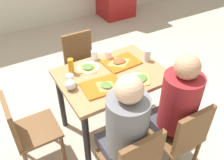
# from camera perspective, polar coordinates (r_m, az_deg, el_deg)

# --- Properties ---
(ground_plane) EXTENTS (10.00, 10.00, 0.02)m
(ground_plane) POSITION_cam_1_polar(r_m,az_deg,el_deg) (2.89, 0.00, -11.26)
(ground_plane) COLOR #B7A893
(main_table) EXTENTS (1.03, 0.76, 0.78)m
(main_table) POSITION_cam_1_polar(r_m,az_deg,el_deg) (2.43, 0.00, -0.76)
(main_table) COLOR #9E7247
(main_table) RESTS_ON ground_plane
(chair_near_right) EXTENTS (0.40, 0.40, 0.85)m
(chair_near_right) POSITION_cam_1_polar(r_m,az_deg,el_deg) (2.25, 16.14, -12.42)
(chair_near_right) COLOR brown
(chair_near_right) RESTS_ON ground_plane
(chair_far_side) EXTENTS (0.40, 0.40, 0.85)m
(chair_far_side) POSITION_cam_1_polar(r_m,az_deg,el_deg) (3.09, -7.23, 4.41)
(chair_far_side) COLOR brown
(chair_far_side) RESTS_ON ground_plane
(chair_left_end) EXTENTS (0.40, 0.40, 0.85)m
(chair_left_end) POSITION_cam_1_polar(r_m,az_deg,el_deg) (2.34, -19.71, -10.80)
(chair_left_end) COLOR brown
(chair_left_end) RESTS_ON ground_plane
(person_in_red) EXTENTS (0.32, 0.42, 1.26)m
(person_in_red) POSITION_cam_1_polar(r_m,az_deg,el_deg) (1.89, 2.91, -11.39)
(person_in_red) COLOR #383842
(person_in_red) RESTS_ON ground_plane
(person_in_brown_jacket) EXTENTS (0.32, 0.42, 1.26)m
(person_in_brown_jacket) POSITION_cam_1_polar(r_m,az_deg,el_deg) (2.13, 14.70, -5.76)
(person_in_brown_jacket) COLOR #383842
(person_in_brown_jacket) RESTS_ON ground_plane
(tray_red_near) EXTENTS (0.38, 0.28, 0.02)m
(tray_red_near) POSITION_cam_1_polar(r_m,az_deg,el_deg) (2.19, -2.31, -1.49)
(tray_red_near) COLOR #D85914
(tray_red_near) RESTS_ON main_table
(tray_red_far) EXTENTS (0.37, 0.28, 0.02)m
(tray_red_far) POSITION_cam_1_polar(r_m,az_deg,el_deg) (2.51, 2.24, 4.19)
(tray_red_far) COLOR #D85914
(tray_red_far) RESTS_ON main_table
(paper_plate_center) EXTENTS (0.22, 0.22, 0.01)m
(paper_plate_center) POSITION_cam_1_polar(r_m,az_deg,el_deg) (2.45, -5.62, 2.97)
(paper_plate_center) COLOR white
(paper_plate_center) RESTS_ON main_table
(paper_plate_near_edge) EXTENTS (0.22, 0.22, 0.01)m
(paper_plate_near_edge) POSITION_cam_1_polar(r_m,az_deg,el_deg) (2.29, 6.02, 0.08)
(paper_plate_near_edge) COLOR white
(paper_plate_near_edge) RESTS_ON main_table
(pizza_slice_a) EXTENTS (0.19, 0.21, 0.02)m
(pizza_slice_a) POSITION_cam_1_polar(r_m,az_deg,el_deg) (2.17, -1.42, -1.35)
(pizza_slice_a) COLOR #C68C47
(pizza_slice_a) RESTS_ON tray_red_near
(pizza_slice_b) EXTENTS (0.20, 0.16, 0.02)m
(pizza_slice_b) POSITION_cam_1_polar(r_m,az_deg,el_deg) (2.50, 1.68, 4.42)
(pizza_slice_b) COLOR #C68C47
(pizza_slice_b) RESTS_ON tray_red_far
(pizza_slice_c) EXTENTS (0.21, 0.21, 0.02)m
(pizza_slice_c) POSITION_cam_1_polar(r_m,az_deg,el_deg) (2.43, -5.73, 3.05)
(pizza_slice_c) COLOR tan
(pizza_slice_c) RESTS_ON paper_plate_center
(pizza_slice_d) EXTENTS (0.26, 0.23, 0.02)m
(pizza_slice_d) POSITION_cam_1_polar(r_m,az_deg,el_deg) (2.28, 6.68, 0.23)
(pizza_slice_d) COLOR #C68C47
(pizza_slice_d) RESTS_ON paper_plate_near_edge
(plastic_cup_a) EXTENTS (0.07, 0.07, 0.10)m
(plastic_cup_a) POSITION_cam_1_polar(r_m,az_deg,el_deg) (2.56, -4.20, 5.90)
(plastic_cup_a) COLOR white
(plastic_cup_a) RESTS_ON main_table
(plastic_cup_b) EXTENTS (0.07, 0.07, 0.10)m
(plastic_cup_b) POSITION_cam_1_polar(r_m,az_deg,el_deg) (2.12, 5.03, -1.61)
(plastic_cup_b) COLOR white
(plastic_cup_b) RESTS_ON main_table
(plastic_cup_c) EXTENTS (0.07, 0.07, 0.10)m
(plastic_cup_c) POSITION_cam_1_polar(r_m,az_deg,el_deg) (2.23, -9.92, 0.12)
(plastic_cup_c) COLOR white
(plastic_cup_c) RESTS_ON main_table
(plastic_cup_d) EXTENTS (0.07, 0.07, 0.10)m
(plastic_cup_d) POSITION_cam_1_polar(r_m,az_deg,el_deg) (2.55, -0.82, 5.91)
(plastic_cup_d) COLOR white
(plastic_cup_d) RESTS_ON main_table
(soda_can) EXTENTS (0.07, 0.07, 0.12)m
(soda_can) POSITION_cam_1_polar(r_m,az_deg,el_deg) (2.55, 8.35, 5.74)
(soda_can) COLOR #B7BCC6
(soda_can) RESTS_ON main_table
(condiment_bottle) EXTENTS (0.06, 0.06, 0.16)m
(condiment_bottle) POSITION_cam_1_polar(r_m,az_deg,el_deg) (2.35, -9.68, 3.21)
(condiment_bottle) COLOR orange
(condiment_bottle) RESTS_ON main_table
(foil_bundle) EXTENTS (0.10, 0.10, 0.10)m
(foil_bundle) POSITION_cam_1_polar(r_m,az_deg,el_deg) (2.17, -9.78, -1.14)
(foil_bundle) COLOR silver
(foil_bundle) RESTS_ON main_table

